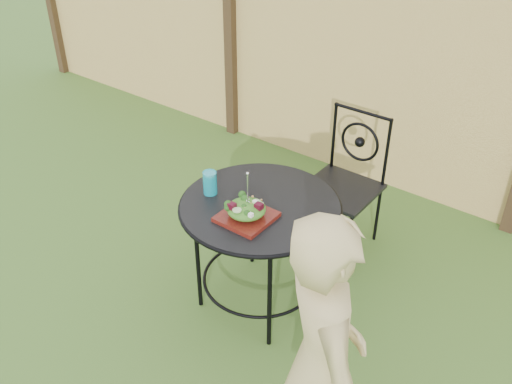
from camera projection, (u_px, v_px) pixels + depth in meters
ground at (175, 322)px, 3.42m from camera, size 60.00×60.00×0.00m
fence at (366, 66)px, 4.37m from camera, size 8.00×0.12×1.90m
patio_table at (260, 224)px, 3.27m from camera, size 0.92×0.92×0.72m
patio_chair at (346, 179)px, 3.83m from camera, size 0.46×0.46×0.95m
diner at (322, 365)px, 2.25m from camera, size 0.63×0.61×1.45m
salad_plate at (247, 217)px, 3.07m from camera, size 0.27×0.27×0.02m
salad at (246, 209)px, 3.04m from camera, size 0.21×0.21×0.08m
fork at (248, 189)px, 2.96m from camera, size 0.01×0.01×0.18m
drinking_glass at (210, 183)px, 3.25m from camera, size 0.08×0.08×0.14m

